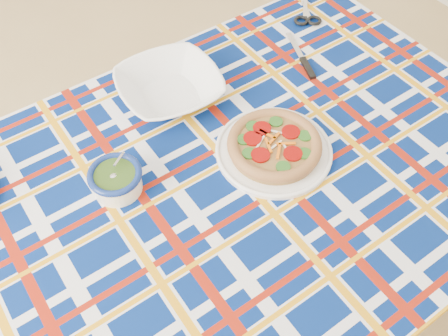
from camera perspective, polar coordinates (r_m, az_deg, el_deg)
floor at (r=1.83m, az=-11.38°, el=-5.95°), size 4.00×4.00×0.00m
dining_table at (r=1.10m, az=-1.22°, el=-4.44°), size 1.45×0.92×0.67m
tablecloth at (r=1.08m, az=-1.24°, el=-3.80°), size 1.48×0.95×0.09m
main_focaccia_plate at (r=1.09m, az=5.78°, el=2.65°), size 0.28×0.28×0.05m
pesto_bowl at (r=1.04m, az=-12.26°, el=-1.18°), size 0.12×0.12×0.07m
serving_bowl at (r=1.21m, az=-6.23°, el=9.12°), size 0.27×0.27×0.06m
table_knife at (r=1.38m, az=8.22°, el=13.57°), size 0.09×0.19×0.01m
kitchen_scissors at (r=1.52m, az=9.26°, el=17.79°), size 0.17×0.19×0.01m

